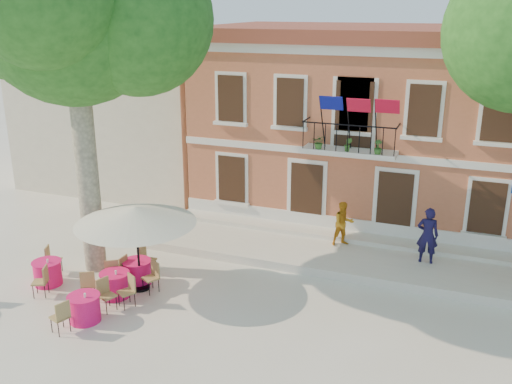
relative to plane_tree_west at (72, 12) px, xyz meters
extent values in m
plane|color=beige|center=(5.28, -0.77, -8.11)|extent=(90.00, 90.00, 0.00)
cube|color=#BE6744|center=(7.28, 9.23, -4.61)|extent=(13.00, 8.00, 7.00)
cube|color=brown|center=(7.28, 9.23, -0.86)|extent=(13.50, 8.50, 0.50)
cube|color=silver|center=(7.28, 5.28, -1.26)|extent=(13.30, 0.35, 0.35)
cube|color=silver|center=(7.28, 4.78, -4.61)|extent=(3.20, 0.90, 0.15)
cube|color=black|center=(7.28, 4.38, -3.61)|extent=(3.20, 0.04, 0.04)
cube|color=navy|center=(6.38, 4.03, -2.86)|extent=(0.76, 0.27, 0.47)
cube|color=red|center=(7.28, 4.03, -2.86)|extent=(0.76, 0.29, 0.47)
cube|color=red|center=(8.18, 4.03, -2.86)|extent=(0.76, 0.27, 0.47)
imported|color=#26591E|center=(6.28, 4.48, -4.29)|extent=(0.43, 0.37, 0.48)
imported|color=#26591E|center=(7.28, 4.48, -4.29)|extent=(0.26, 0.21, 0.48)
imported|color=#26591E|center=(8.28, 4.48, -4.29)|extent=(0.27, 0.27, 0.48)
cube|color=beige|center=(-4.22, 10.23, -5.11)|extent=(9.00, 9.00, 6.00)
cube|color=brown|center=(-4.22, 10.23, -1.91)|extent=(9.40, 9.40, 0.40)
cube|color=silver|center=(7.28, 3.63, -7.96)|extent=(14.00, 3.40, 0.30)
cylinder|color=#A59E84|center=(0.00, 0.00, -4.61)|extent=(0.69, 0.69, 6.99)
sphere|color=#1A4916|center=(0.00, 0.00, 0.09)|extent=(5.60, 5.60, 5.60)
cylinder|color=black|center=(2.14, -0.72, -8.07)|extent=(0.57, 0.57, 0.08)
cylinder|color=black|center=(2.14, -0.72, -6.92)|extent=(0.07, 0.07, 2.36)
cone|color=beige|center=(2.14, -0.72, -5.70)|extent=(3.59, 3.59, 0.52)
imported|color=#141138|center=(10.17, 3.72, -6.87)|extent=(0.71, 0.49, 1.87)
imported|color=orange|center=(7.33, 4.14, -7.02)|extent=(0.97, 0.92, 1.57)
cylinder|color=#F01671|center=(1.74, -2.89, -7.73)|extent=(0.84, 0.84, 0.75)
cylinder|color=#F01671|center=(1.74, -2.89, -7.35)|extent=(0.90, 0.90, 0.02)
cube|color=#A38451|center=(1.99, -2.18, -7.63)|extent=(0.54, 0.54, 0.95)
cube|color=#A38451|center=(1.49, -3.59, -7.63)|extent=(0.54, 0.54, 0.95)
cylinder|color=#F01671|center=(1.72, -1.41, -7.73)|extent=(0.84, 0.84, 0.75)
cylinder|color=#F01671|center=(1.72, -1.41, -7.35)|extent=(0.90, 0.90, 0.02)
cube|color=#A38451|center=(2.37, -1.79, -7.63)|extent=(0.58, 0.58, 0.95)
cube|color=#A38451|center=(1.73, -0.66, -7.63)|extent=(0.43, 0.43, 0.95)
cube|color=#A38451|center=(1.07, -1.77, -7.63)|extent=(0.57, 0.57, 0.95)
cylinder|color=#F01671|center=(-0.69, -1.49, -7.73)|extent=(0.84, 0.84, 0.75)
cylinder|color=#F01671|center=(-0.69, -1.49, -7.35)|extent=(0.90, 0.90, 0.02)
cube|color=#A38451|center=(-0.38, -2.18, -7.63)|extent=(0.55, 0.55, 0.95)
cube|color=#A38451|center=(-0.99, -0.81, -7.63)|extent=(0.55, 0.55, 0.95)
cylinder|color=#F01671|center=(1.88, -0.45, -7.73)|extent=(0.84, 0.84, 0.75)
cylinder|color=#F01671|center=(1.88, -0.45, -7.35)|extent=(0.90, 0.90, 0.02)
cube|color=#A38451|center=(1.26, -0.86, -7.63)|extent=(0.58, 0.58, 0.95)
cube|color=#A38451|center=(2.56, -0.78, -7.63)|extent=(0.56, 0.56, 0.95)
cube|color=#A38451|center=(1.84, 0.30, -7.63)|extent=(0.45, 0.45, 0.95)
camera|label=1|loc=(11.08, -14.11, 0.20)|focal=40.00mm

